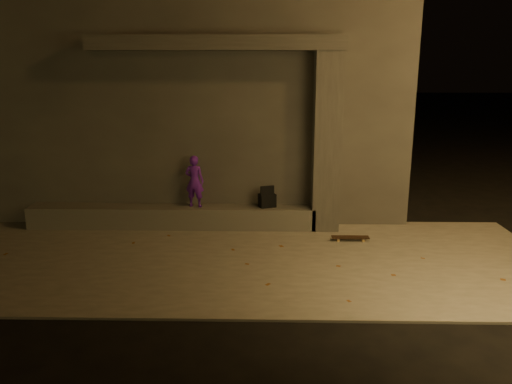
{
  "coord_description": "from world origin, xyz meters",
  "views": [
    {
      "loc": [
        0.49,
        -6.27,
        3.35
      ],
      "look_at": [
        0.31,
        2.0,
        1.25
      ],
      "focal_mm": 35.0,
      "sensor_mm": 36.0,
      "label": 1
    }
  ],
  "objects_px": {
    "column": "(327,143)",
    "skateboard": "(350,238)",
    "skateboarder": "(195,181)",
    "backpack": "(267,199)"
  },
  "relations": [
    {
      "from": "column",
      "to": "skateboard",
      "type": "relative_size",
      "value": 4.97
    },
    {
      "from": "skateboard",
      "to": "skateboarder",
      "type": "bearing_deg",
      "value": 165.47
    },
    {
      "from": "column",
      "to": "backpack",
      "type": "distance_m",
      "value": 1.69
    },
    {
      "from": "skateboarder",
      "to": "backpack",
      "type": "height_order",
      "value": "skateboarder"
    },
    {
      "from": "skateboarder",
      "to": "skateboard",
      "type": "distance_m",
      "value": 3.36
    },
    {
      "from": "skateboard",
      "to": "backpack",
      "type": "bearing_deg",
      "value": 153.63
    },
    {
      "from": "backpack",
      "to": "skateboard",
      "type": "distance_m",
      "value": 1.89
    },
    {
      "from": "skateboarder",
      "to": "skateboard",
      "type": "xyz_separation_m",
      "value": [
        3.13,
        -0.8,
        -0.93
      ]
    },
    {
      "from": "skateboard",
      "to": "column",
      "type": "bearing_deg",
      "value": 118.13
    },
    {
      "from": "column",
      "to": "skateboarder",
      "type": "xyz_separation_m",
      "value": [
        -2.7,
        0.0,
        -0.81
      ]
    }
  ]
}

